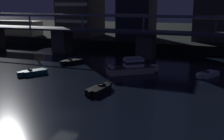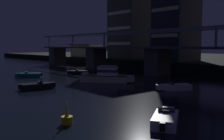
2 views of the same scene
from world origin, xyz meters
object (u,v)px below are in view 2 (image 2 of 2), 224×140
Objects in this scene: cabin_cruiser_near_left at (106,76)px; channel_buoy at (67,118)px; speedboat_mid_left at (37,86)px; speedboat_mid_center at (29,75)px; speedboat_near_right at (166,119)px; speedboat_far_right at (175,87)px; river_bridge at (158,56)px; waterfront_pavilion at (86,51)px; tower_west_low at (132,21)px; speedboat_far_center at (79,72)px.

cabin_cruiser_near_left reaches higher than channel_buoy.
speedboat_mid_left is 15.24m from speedboat_mid_center.
speedboat_near_right is 1.01× the size of speedboat_mid_center.
speedboat_near_right and speedboat_far_right have the same top height.
cabin_cruiser_near_left is 1.79× the size of speedboat_mid_center.
speedboat_mid_left is 19.51m from speedboat_far_right.
speedboat_mid_left is 1.10× the size of speedboat_mid_center.
river_bridge is 18.82× the size of speedboat_far_right.
cabin_cruiser_near_left reaches higher than speedboat_mid_left.
waterfront_pavilion is 58.31m from speedboat_mid_left.
channel_buoy is (42.73, -50.04, -13.69)m from tower_west_low.
tower_west_low is 43.25m from speedboat_mid_center.
speedboat_mid_left is at bearing -51.06° from speedboat_far_center.
tower_west_low is at bearing 113.63° from speedboat_far_center.
speedboat_far_center is (30.68, -23.32, -4.02)m from waterfront_pavilion.
tower_west_low is 4.63× the size of speedboat_mid_left.
river_bridge is 7.37× the size of waterfront_pavilion.
speedboat_mid_center and speedboat_far_center have the same top height.
channel_buoy is at bearing -61.39° from river_bridge.
river_bridge is 26.39m from speedboat_mid_center.
cabin_cruiser_near_left is 24.49m from speedboat_near_right.
speedboat_mid_left is (25.26, -44.55, -13.75)m from tower_west_low.
tower_west_low is at bearing 141.84° from speedboat_far_right.
speedboat_mid_center is at bearing -74.64° from tower_west_low.
speedboat_mid_left is at bearing -94.76° from cabin_cruiser_near_left.
speedboat_mid_center is (28.86, -33.89, -4.02)m from waterfront_pavilion.
cabin_cruiser_near_left is at bearing -170.42° from speedboat_far_right.
tower_west_low is 51.13m from speedboat_far_right.
river_bridge is at bearing 130.50° from speedboat_near_right.
channel_buoy reaches higher than speedboat_near_right.
river_bridge is at bearing 57.21° from speedboat_mid_center.
channel_buoy is at bearing -17.44° from speedboat_mid_left.
speedboat_near_right is 0.92× the size of speedboat_mid_left.
speedboat_mid_center is at bearing -99.76° from speedboat_far_center.
waterfront_pavilion reaches higher than speedboat_mid_left.
river_bridge is 17.47× the size of speedboat_mid_left.
speedboat_near_right is (65.78, -38.56, -4.02)m from waterfront_pavilion.
cabin_cruiser_near_left is at bearing -51.09° from tower_west_low.
tower_west_low is at bearing 137.22° from speedboat_near_right.
speedboat_far_center is at bearing -137.24° from river_bridge.
tower_west_low is 4.99× the size of speedboat_far_center.
tower_west_low is 67.21m from channel_buoy.
tower_west_low reaches higher than speedboat_near_right.
speedboat_near_right is 38.26m from speedboat_far_center.
river_bridge is 18.81× the size of speedboat_far_center.
speedboat_mid_center is 33.55m from channel_buoy.
speedboat_near_right is 0.99× the size of speedboat_far_right.
waterfront_pavilion is 2.60× the size of speedboat_mid_center.
channel_buoy is (16.46, -17.50, -0.57)m from cabin_cruiser_near_left.
waterfront_pavilion is at bearing -162.56° from tower_west_low.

